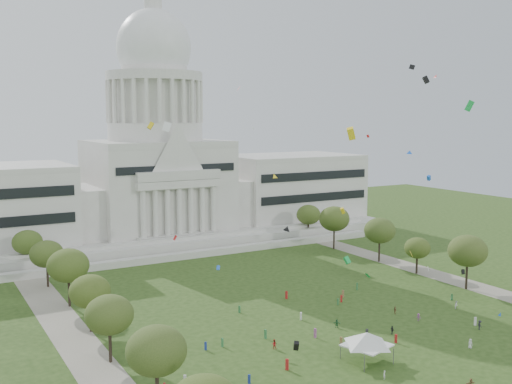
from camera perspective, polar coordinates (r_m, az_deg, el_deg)
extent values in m
plane|color=#294315|center=(116.96, 11.41, -14.17)|extent=(400.00, 400.00, 0.00)
cube|color=beige|center=(213.21, -9.44, -3.86)|extent=(160.00, 60.00, 4.00)
cube|color=beige|center=(183.49, -5.80, -5.90)|extent=(130.00, 3.00, 2.00)
cube|color=beige|center=(190.33, -6.79, -4.98)|extent=(140.00, 3.00, 5.00)
cube|color=beige|center=(234.97, 3.24, 0.45)|extent=(50.00, 34.00, 22.00)
cube|color=beige|center=(200.98, -16.43, -1.83)|extent=(12.00, 26.00, 16.00)
cube|color=beige|center=(219.64, -2.61, -0.80)|extent=(12.00, 26.00, 16.00)
cube|color=beige|center=(209.85, -9.43, 0.39)|extent=(44.00, 38.00, 28.00)
cube|color=beige|center=(191.00, -7.35, 0.74)|extent=(28.00, 3.00, 2.40)
cube|color=black|center=(220.64, 5.69, 0.51)|extent=(46.00, 0.40, 11.00)
cylinder|color=beige|center=(208.52, -9.54, 5.69)|extent=(32.00, 32.00, 6.00)
cylinder|color=beige|center=(208.53, -9.60, 8.44)|extent=(28.00, 28.00, 14.00)
cylinder|color=beige|center=(208.92, -9.65, 10.77)|extent=(32.40, 32.40, 3.00)
cylinder|color=beige|center=(209.35, -9.68, 12.27)|extent=(22.00, 22.00, 8.00)
ellipsoid|color=silver|center=(209.76, -9.70, 13.36)|extent=(25.00, 25.00, 26.20)
cylinder|color=beige|center=(211.68, -9.78, 16.99)|extent=(6.00, 6.00, 5.00)
cube|color=gray|center=(121.61, -16.78, -13.48)|extent=(8.00, 160.00, 0.04)
cube|color=gray|center=(169.54, 16.98, -7.61)|extent=(8.00, 160.00, 0.04)
ellipsoid|color=#34471B|center=(89.82, -9.47, -14.68)|extent=(8.86, 8.86, 7.25)
cylinder|color=black|center=(109.80, -13.71, -14.15)|extent=(0.56, 0.56, 5.47)
ellipsoid|color=#374A1B|center=(107.85, -13.80, -11.28)|extent=(8.42, 8.42, 6.89)
cylinder|color=black|center=(157.93, 19.41, -7.63)|extent=(0.56, 0.56, 6.20)
ellipsoid|color=#3B4B1C|center=(156.43, 19.51, -5.30)|extent=(9.55, 9.55, 7.82)
cylinder|color=black|center=(125.18, -15.46, -11.56)|extent=(0.56, 0.56, 5.27)
ellipsoid|color=#3A4E17|center=(123.53, -15.55, -9.10)|extent=(8.12, 8.12, 6.65)
cylinder|color=black|center=(169.47, 15.06, -6.76)|extent=(0.56, 0.56, 4.56)
ellipsoid|color=#394D17|center=(168.40, 15.11, -5.16)|extent=(7.01, 7.01, 5.74)
cylinder|color=black|center=(142.30, -17.36, -9.20)|extent=(0.56, 0.56, 6.03)
ellipsoid|color=#364C17|center=(140.68, -17.46, -6.69)|extent=(9.29, 9.29, 7.60)
cylinder|color=black|center=(180.54, 11.65, -5.58)|extent=(0.56, 0.56, 5.97)
ellipsoid|color=#33461A|center=(179.28, 11.70, -3.61)|extent=(9.19, 9.19, 7.52)
cylinder|color=black|center=(159.79, -19.23, -7.60)|extent=(0.56, 0.56, 5.41)
ellipsoid|color=#344918|center=(158.47, -19.31, -5.59)|extent=(8.33, 8.33, 6.81)
cylinder|color=black|center=(194.90, 7.43, -4.50)|extent=(0.56, 0.56, 6.37)
ellipsoid|color=#374B18|center=(193.66, 7.47, -2.54)|extent=(9.82, 9.82, 8.03)
cylinder|color=black|center=(176.92, -20.86, -6.28)|extent=(0.56, 0.56, 5.32)
ellipsoid|color=#324D15|center=(175.75, -20.94, -4.49)|extent=(8.19, 8.19, 6.70)
cylinder|color=black|center=(210.62, 5.01, -3.72)|extent=(0.56, 0.56, 5.47)
ellipsoid|color=#384E19|center=(209.61, 5.02, -2.16)|extent=(8.42, 8.42, 6.89)
cylinder|color=#4C4C4C|center=(105.03, 10.28, -15.82)|extent=(0.12, 0.12, 2.87)
cylinder|color=#4C4C4C|center=(109.02, 12.96, -15.02)|extent=(0.12, 0.12, 2.87)
cylinder|color=#4C4C4C|center=(109.63, 8.04, -14.77)|extent=(0.12, 0.12, 2.87)
cylinder|color=#4C4C4C|center=(113.46, 10.69, -14.06)|extent=(0.12, 0.12, 2.87)
cube|color=silver|center=(108.66, 10.51, -14.15)|extent=(8.53, 8.53, 0.23)
pyramid|color=silver|center=(108.21, 10.53, -13.52)|extent=(11.94, 11.94, 2.30)
imported|color=#33723F|center=(148.09, 18.15, -9.48)|extent=(0.92, 0.92, 1.61)
imported|color=silver|center=(142.09, 18.55, -10.16)|extent=(1.03, 0.92, 1.80)
imported|color=#994C8C|center=(131.83, 15.21, -11.43)|extent=(0.99, 1.18, 1.62)
imported|color=#26262B|center=(123.07, 12.83, -12.70)|extent=(0.54, 0.99, 1.68)
imported|color=#33723F|center=(124.63, 7.70, -12.31)|extent=(1.64, 1.56, 1.75)
imported|color=silver|center=(119.97, 19.74, -13.44)|extent=(0.65, 0.93, 1.82)
imported|color=silver|center=(103.44, 12.12, -16.66)|extent=(0.66, 0.60, 1.47)
imported|color=#B21E1E|center=(113.14, 1.73, -14.27)|extent=(1.04, 0.85, 1.84)
imported|color=#26262B|center=(130.38, 20.54, -11.78)|extent=(1.05, 1.39, 1.93)
imported|color=olive|center=(134.93, 13.11, -10.91)|extent=(0.81, 1.13, 1.74)
imported|color=olive|center=(103.62, 19.78, -16.81)|extent=(1.72, 1.00, 1.75)
cube|color=#B21E1E|center=(118.82, 13.18, -13.44)|extent=(0.44, 0.52, 1.66)
cube|color=#33723F|center=(150.99, 9.60, -8.86)|extent=(0.56, 0.53, 1.80)
cube|color=#33723F|center=(114.21, -3.22, -14.12)|extent=(0.29, 0.45, 1.67)
cube|color=#26262B|center=(118.00, -10.59, -13.53)|extent=(0.43, 0.51, 1.64)
cube|color=navy|center=(99.92, -0.65, -17.38)|extent=(0.45, 0.45, 1.49)
cube|color=#33723F|center=(132.45, -1.59, -11.10)|extent=(0.43, 0.49, 1.56)
cube|color=#B21E1E|center=(119.72, -9.39, -13.16)|extent=(0.55, 0.51, 1.77)
cube|color=olive|center=(115.80, 8.10, -13.89)|extent=(0.44, 0.51, 1.63)
cube|color=#B21E1E|center=(140.97, 8.13, -10.03)|extent=(0.51, 0.46, 1.64)
cube|color=olive|center=(144.43, 8.28, -9.58)|extent=(0.44, 0.54, 1.78)
cube|color=silver|center=(132.61, 20.15, -11.49)|extent=(0.54, 0.47, 1.74)
cube|color=silver|center=(128.26, 4.30, -11.71)|extent=(0.52, 0.49, 1.68)
cube|color=#B21E1E|center=(104.65, 2.97, -16.08)|extent=(0.59, 0.59, 1.93)
cube|color=#26262B|center=(120.44, 10.51, -13.08)|extent=(0.46, 0.31, 1.68)
cube|color=#33723F|center=(117.85, 0.91, -13.39)|extent=(0.35, 0.51, 1.80)
cube|color=#33723F|center=(138.98, 7.81, -10.31)|extent=(0.35, 0.44, 1.46)
cube|color=#B21E1E|center=(142.22, 2.92, -9.76)|extent=(0.46, 0.56, 1.84)
cube|color=#994C8C|center=(118.91, 5.65, -13.23)|extent=(0.36, 0.52, 1.82)
cube|color=silver|center=(99.91, -6.79, -17.37)|extent=(0.53, 0.48, 1.69)
cube|color=navy|center=(113.01, -4.82, -14.41)|extent=(0.48, 0.44, 1.53)
cube|color=navy|center=(123.92, -12.91, -12.60)|extent=(0.34, 0.45, 1.53)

